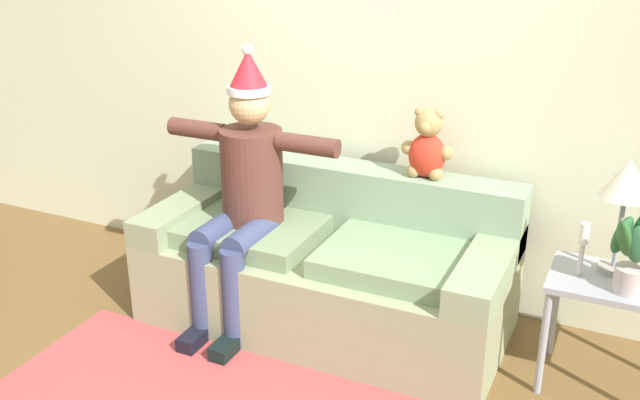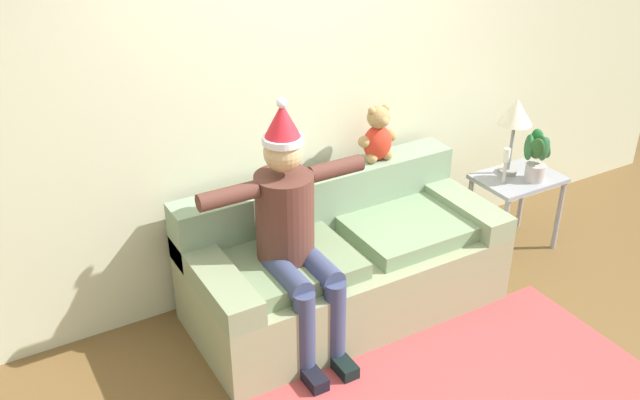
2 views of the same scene
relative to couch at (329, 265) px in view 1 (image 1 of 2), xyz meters
The scene contains 8 objects.
back_wall 1.15m from the couch, 90.00° to the left, with size 7.00×0.10×2.70m, color beige.
couch is the anchor object (origin of this frame).
person_seated 0.65m from the couch, 159.45° to the right, with size 1.02×0.77×1.54m.
teddy_bear 0.85m from the couch, 32.87° to the left, with size 0.29×0.17×0.38m.
side_table 1.48m from the couch, ahead, with size 0.60×0.43×0.58m.
table_lamp 1.60m from the couch, ahead, with size 0.24×0.24×0.56m.
potted_plant 1.59m from the couch, ahead, with size 0.24×0.22×0.37m.
candle_tall 1.37m from the couch, ahead, with size 0.04×0.04×0.26m.
Camera 1 is at (1.49, -2.29, 2.17)m, focal length 40.89 mm.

